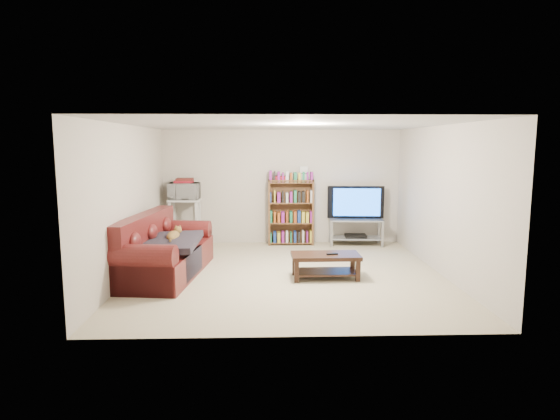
{
  "coord_description": "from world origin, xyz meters",
  "views": [
    {
      "loc": [
        -0.35,
        -7.38,
        2.09
      ],
      "look_at": [
        -0.1,
        0.4,
        1.0
      ],
      "focal_mm": 30.0,
      "sensor_mm": 36.0,
      "label": 1
    }
  ],
  "objects_px": {
    "sofa": "(161,254)",
    "tv_stand": "(356,227)",
    "bookshelf": "(291,211)",
    "coffee_table": "(325,261)"
  },
  "relations": [
    {
      "from": "sofa",
      "to": "coffee_table",
      "type": "height_order",
      "value": "sofa"
    },
    {
      "from": "coffee_table",
      "to": "bookshelf",
      "type": "xyz_separation_m",
      "value": [
        -0.41,
        2.54,
        0.44
      ]
    },
    {
      "from": "coffee_table",
      "to": "bookshelf",
      "type": "bearing_deg",
      "value": 98.2
    },
    {
      "from": "coffee_table",
      "to": "bookshelf",
      "type": "height_order",
      "value": "bookshelf"
    },
    {
      "from": "coffee_table",
      "to": "bookshelf",
      "type": "distance_m",
      "value": 2.61
    },
    {
      "from": "sofa",
      "to": "tv_stand",
      "type": "distance_m",
      "value": 4.18
    },
    {
      "from": "tv_stand",
      "to": "bookshelf",
      "type": "xyz_separation_m",
      "value": [
        -1.36,
        0.09,
        0.33
      ]
    },
    {
      "from": "sofa",
      "to": "bookshelf",
      "type": "height_order",
      "value": "bookshelf"
    },
    {
      "from": "coffee_table",
      "to": "tv_stand",
      "type": "xyz_separation_m",
      "value": [
        0.95,
        2.44,
        0.1
      ]
    },
    {
      "from": "sofa",
      "to": "tv_stand",
      "type": "xyz_separation_m",
      "value": [
        3.58,
        2.17,
        0.03
      ]
    }
  ]
}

